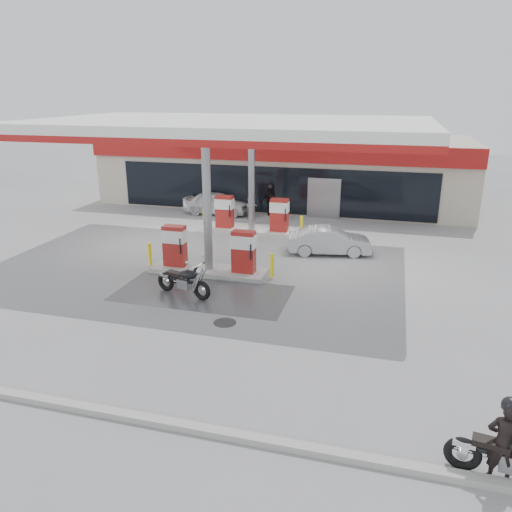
{
  "coord_description": "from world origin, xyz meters",
  "views": [
    {
      "loc": [
        6.57,
        -15.01,
        6.72
      ],
      "look_at": [
        2.16,
        0.98,
        1.2
      ],
      "focal_mm": 35.0,
      "sensor_mm": 36.0,
      "label": 1
    }
  ],
  "objects_px": {
    "sedan_white": "(216,203)",
    "attendant": "(252,204)",
    "hatchback_silver": "(329,241)",
    "biker_main": "(504,442)",
    "parked_motorcycle": "(184,281)",
    "pump_island_far": "(252,219)",
    "biker_walking": "(270,201)",
    "pump_island_near": "(209,255)",
    "parked_car_left": "(189,193)"
  },
  "relations": [
    {
      "from": "attendant",
      "to": "pump_island_near",
      "type": "bearing_deg",
      "value": -178.87
    },
    {
      "from": "parked_motorcycle",
      "to": "hatchback_silver",
      "type": "bearing_deg",
      "value": 70.71
    },
    {
      "from": "attendant",
      "to": "parked_car_left",
      "type": "bearing_deg",
      "value": 54.91
    },
    {
      "from": "sedan_white",
      "to": "pump_island_far",
      "type": "bearing_deg",
      "value": -137.92
    },
    {
      "from": "attendant",
      "to": "sedan_white",
      "type": "bearing_deg",
      "value": 76.0
    },
    {
      "from": "hatchback_silver",
      "to": "biker_walking",
      "type": "height_order",
      "value": "biker_walking"
    },
    {
      "from": "pump_island_near",
      "to": "pump_island_far",
      "type": "height_order",
      "value": "same"
    },
    {
      "from": "hatchback_silver",
      "to": "parked_car_left",
      "type": "xyz_separation_m",
      "value": [
        -9.95,
        8.25,
        -0.04
      ]
    },
    {
      "from": "pump_island_far",
      "to": "biker_main",
      "type": "relative_size",
      "value": 3.17
    },
    {
      "from": "pump_island_near",
      "to": "pump_island_far",
      "type": "bearing_deg",
      "value": 90.0
    },
    {
      "from": "pump_island_near",
      "to": "sedan_white",
      "type": "bearing_deg",
      "value": 108.09
    },
    {
      "from": "pump_island_near",
      "to": "parked_motorcycle",
      "type": "distance_m",
      "value": 2.35
    },
    {
      "from": "pump_island_near",
      "to": "hatchback_silver",
      "type": "relative_size",
      "value": 1.46
    },
    {
      "from": "biker_main",
      "to": "biker_walking",
      "type": "relative_size",
      "value": 0.98
    },
    {
      "from": "biker_main",
      "to": "parked_motorcycle",
      "type": "xyz_separation_m",
      "value": [
        -8.87,
        6.43,
        -0.29
      ]
    },
    {
      "from": "pump_island_far",
      "to": "sedan_white",
      "type": "xyz_separation_m",
      "value": [
        -3.0,
        3.2,
        -0.07
      ]
    },
    {
      "from": "biker_main",
      "to": "pump_island_far",
      "type": "bearing_deg",
      "value": -55.8
    },
    {
      "from": "parked_motorcycle",
      "to": "sedan_white",
      "type": "xyz_separation_m",
      "value": [
        -2.98,
        11.54,
        0.13
      ]
    },
    {
      "from": "pump_island_near",
      "to": "hatchback_silver",
      "type": "height_order",
      "value": "pump_island_near"
    },
    {
      "from": "biker_main",
      "to": "pump_island_near",
      "type": "bearing_deg",
      "value": -41.48
    },
    {
      "from": "hatchback_silver",
      "to": "parked_car_left",
      "type": "relative_size",
      "value": 0.94
    },
    {
      "from": "pump_island_near",
      "to": "biker_walking",
      "type": "distance_m",
      "value": 9.8
    },
    {
      "from": "biker_walking",
      "to": "hatchback_silver",
      "type": "bearing_deg",
      "value": -94.63
    },
    {
      "from": "hatchback_silver",
      "to": "pump_island_near",
      "type": "bearing_deg",
      "value": 119.36
    },
    {
      "from": "pump_island_far",
      "to": "biker_walking",
      "type": "bearing_deg",
      "value": 89.69
    },
    {
      "from": "parked_motorcycle",
      "to": "attendant",
      "type": "bearing_deg",
      "value": 109.66
    },
    {
      "from": "biker_main",
      "to": "parked_motorcycle",
      "type": "height_order",
      "value": "biker_main"
    },
    {
      "from": "pump_island_far",
      "to": "parked_motorcycle",
      "type": "height_order",
      "value": "pump_island_far"
    },
    {
      "from": "sedan_white",
      "to": "parked_motorcycle",
      "type": "bearing_deg",
      "value": -166.63
    },
    {
      "from": "biker_walking",
      "to": "pump_island_near",
      "type": "bearing_deg",
      "value": -128.48
    },
    {
      "from": "biker_main",
      "to": "attendant",
      "type": "relative_size",
      "value": 1.02
    },
    {
      "from": "pump_island_near",
      "to": "parked_car_left",
      "type": "distance_m",
      "value": 13.19
    },
    {
      "from": "pump_island_near",
      "to": "biker_walking",
      "type": "relative_size",
      "value": 3.1
    },
    {
      "from": "pump_island_near",
      "to": "parked_car_left",
      "type": "height_order",
      "value": "pump_island_near"
    },
    {
      "from": "sedan_white",
      "to": "hatchback_silver",
      "type": "relative_size",
      "value": 1.07
    },
    {
      "from": "hatchback_silver",
      "to": "biker_main",
      "type": "bearing_deg",
      "value": -170.75
    },
    {
      "from": "pump_island_near",
      "to": "parked_motorcycle",
      "type": "relative_size",
      "value": 2.32
    },
    {
      "from": "pump_island_far",
      "to": "biker_walking",
      "type": "height_order",
      "value": "pump_island_far"
    },
    {
      "from": "attendant",
      "to": "biker_walking",
      "type": "xyz_separation_m",
      "value": [
        0.79,
        1.0,
        0.04
      ]
    },
    {
      "from": "biker_main",
      "to": "biker_walking",
      "type": "distance_m",
      "value": 20.57
    },
    {
      "from": "pump_island_far",
      "to": "attendant",
      "type": "xyz_separation_m",
      "value": [
        -0.77,
        2.8,
        0.08
      ]
    },
    {
      "from": "pump_island_near",
      "to": "biker_main",
      "type": "distance_m",
      "value": 12.47
    },
    {
      "from": "pump_island_near",
      "to": "attendant",
      "type": "distance_m",
      "value": 8.83
    },
    {
      "from": "biker_main",
      "to": "sedan_white",
      "type": "distance_m",
      "value": 21.53
    },
    {
      "from": "sedan_white",
      "to": "hatchback_silver",
      "type": "distance_m",
      "value": 9.09
    },
    {
      "from": "parked_motorcycle",
      "to": "biker_walking",
      "type": "distance_m",
      "value": 12.15
    },
    {
      "from": "sedan_white",
      "to": "attendant",
      "type": "height_order",
      "value": "attendant"
    },
    {
      "from": "pump_island_near",
      "to": "pump_island_far",
      "type": "xyz_separation_m",
      "value": [
        0.0,
        6.0,
        0.0
      ]
    },
    {
      "from": "pump_island_far",
      "to": "attendant",
      "type": "bearing_deg",
      "value": 105.33
    },
    {
      "from": "sedan_white",
      "to": "attendant",
      "type": "distance_m",
      "value": 2.28
    }
  ]
}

